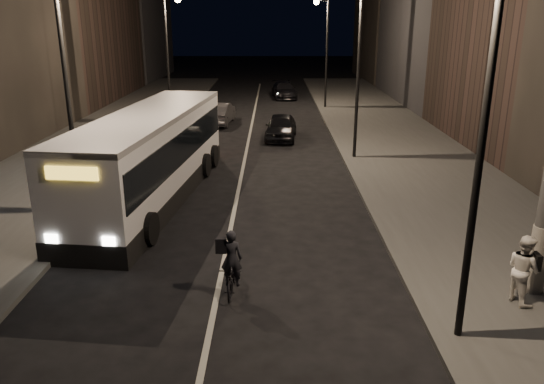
{
  "coord_description": "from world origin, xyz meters",
  "views": [
    {
      "loc": [
        1.47,
        -14.27,
        6.88
      ],
      "look_at": [
        1.43,
        2.1,
        1.5
      ],
      "focal_mm": 35.0,
      "sensor_mm": 36.0,
      "label": 1
    }
  ],
  "objects_px": {
    "streetlight_right_far": "(324,39)",
    "cyclist_on_bicycle": "(232,272)",
    "streetlight_right_mid": "(354,51)",
    "car_mid": "(219,113)",
    "streetlight_right_near": "(473,101)",
    "streetlight_left_near": "(72,66)",
    "car_near": "(281,127)",
    "city_bus": "(151,153)",
    "pedestrian_woman": "(523,269)",
    "streetlight_left_far": "(170,42)",
    "car_far": "(284,90)"
  },
  "relations": [
    {
      "from": "city_bus",
      "to": "car_far",
      "type": "xyz_separation_m",
      "value": [
        5.76,
        28.15,
        -1.18
      ]
    },
    {
      "from": "streetlight_right_far",
      "to": "car_far",
      "type": "bearing_deg",
      "value": 115.52
    },
    {
      "from": "streetlight_right_far",
      "to": "car_far",
      "type": "relative_size",
      "value": 1.68
    },
    {
      "from": "pedestrian_woman",
      "to": "streetlight_right_near",
      "type": "bearing_deg",
      "value": 106.39
    },
    {
      "from": "streetlight_left_far",
      "to": "car_near",
      "type": "height_order",
      "value": "streetlight_left_far"
    },
    {
      "from": "streetlight_right_near",
      "to": "car_near",
      "type": "xyz_separation_m",
      "value": [
        -3.41,
        20.84,
        -4.63
      ]
    },
    {
      "from": "car_near",
      "to": "car_mid",
      "type": "relative_size",
      "value": 0.96
    },
    {
      "from": "city_bus",
      "to": "car_near",
      "type": "xyz_separation_m",
      "value": [
        5.24,
        10.93,
        -1.14
      ]
    },
    {
      "from": "streetlight_left_far",
      "to": "car_far",
      "type": "bearing_deg",
      "value": 57.18
    },
    {
      "from": "streetlight_right_near",
      "to": "cyclist_on_bicycle",
      "type": "bearing_deg",
      "value": 156.53
    },
    {
      "from": "city_bus",
      "to": "streetlight_left_far",
      "type": "bearing_deg",
      "value": 103.37
    },
    {
      "from": "streetlight_right_near",
      "to": "streetlight_right_far",
      "type": "distance_m",
      "value": 32.0
    },
    {
      "from": "city_bus",
      "to": "car_far",
      "type": "height_order",
      "value": "city_bus"
    },
    {
      "from": "streetlight_right_far",
      "to": "cyclist_on_bicycle",
      "type": "distance_m",
      "value": 30.63
    },
    {
      "from": "streetlight_left_near",
      "to": "streetlight_right_far",
      "type": "bearing_deg",
      "value": 66.04
    },
    {
      "from": "streetlight_right_near",
      "to": "car_mid",
      "type": "relative_size",
      "value": 1.81
    },
    {
      "from": "streetlight_right_mid",
      "to": "city_bus",
      "type": "relative_size",
      "value": 0.63
    },
    {
      "from": "streetlight_right_mid",
      "to": "pedestrian_woman",
      "type": "bearing_deg",
      "value": -81.13
    },
    {
      "from": "streetlight_right_near",
      "to": "streetlight_right_mid",
      "type": "distance_m",
      "value": 16.0
    },
    {
      "from": "streetlight_right_far",
      "to": "streetlight_left_far",
      "type": "height_order",
      "value": "same"
    },
    {
      "from": "streetlight_right_mid",
      "to": "pedestrian_woman",
      "type": "height_order",
      "value": "streetlight_right_mid"
    },
    {
      "from": "cyclist_on_bicycle",
      "to": "streetlight_left_near",
      "type": "bearing_deg",
      "value": 137.18
    },
    {
      "from": "streetlight_left_near",
      "to": "car_near",
      "type": "distance_m",
      "value": 15.45
    },
    {
      "from": "pedestrian_woman",
      "to": "city_bus",
      "type": "bearing_deg",
      "value": 35.78
    },
    {
      "from": "streetlight_right_near",
      "to": "city_bus",
      "type": "relative_size",
      "value": 0.63
    },
    {
      "from": "streetlight_right_near",
      "to": "city_bus",
      "type": "xyz_separation_m",
      "value": [
        -8.65,
        9.9,
        -3.48
      ]
    },
    {
      "from": "streetlight_right_far",
      "to": "cyclist_on_bicycle",
      "type": "height_order",
      "value": "streetlight_right_far"
    },
    {
      "from": "streetlight_left_far",
      "to": "streetlight_left_near",
      "type": "bearing_deg",
      "value": -90.0
    },
    {
      "from": "streetlight_right_far",
      "to": "car_mid",
      "type": "bearing_deg",
      "value": -139.38
    },
    {
      "from": "streetlight_left_far",
      "to": "city_bus",
      "type": "xyz_separation_m",
      "value": [
        2.01,
        -16.1,
        -3.48
      ]
    },
    {
      "from": "car_mid",
      "to": "streetlight_left_far",
      "type": "bearing_deg",
      "value": -3.73
    },
    {
      "from": "streetlight_right_near",
      "to": "pedestrian_woman",
      "type": "height_order",
      "value": "streetlight_right_near"
    },
    {
      "from": "streetlight_right_near",
      "to": "streetlight_left_near",
      "type": "relative_size",
      "value": 1.0
    },
    {
      "from": "streetlight_right_far",
      "to": "pedestrian_woman",
      "type": "relative_size",
      "value": 4.61
    },
    {
      "from": "streetlight_left_far",
      "to": "pedestrian_woman",
      "type": "relative_size",
      "value": 4.61
    },
    {
      "from": "car_near",
      "to": "city_bus",
      "type": "bearing_deg",
      "value": -111.26
    },
    {
      "from": "car_far",
      "to": "streetlight_right_near",
      "type": "bearing_deg",
      "value": -91.54
    },
    {
      "from": "car_near",
      "to": "car_far",
      "type": "xyz_separation_m",
      "value": [
        0.52,
        17.22,
        -0.03
      ]
    },
    {
      "from": "streetlight_right_far",
      "to": "city_bus",
      "type": "relative_size",
      "value": 0.63
    },
    {
      "from": "streetlight_right_far",
      "to": "streetlight_left_near",
      "type": "height_order",
      "value": "same"
    },
    {
      "from": "streetlight_right_near",
      "to": "streetlight_left_near",
      "type": "height_order",
      "value": "same"
    },
    {
      "from": "streetlight_right_near",
      "to": "streetlight_right_far",
      "type": "xyz_separation_m",
      "value": [
        0.0,
        32.0,
        0.0
      ]
    },
    {
      "from": "streetlight_left_far",
      "to": "cyclist_on_bicycle",
      "type": "bearing_deg",
      "value": -76.49
    },
    {
      "from": "pedestrian_woman",
      "to": "car_near",
      "type": "xyz_separation_m",
      "value": [
        -5.68,
        19.37,
        -0.31
      ]
    },
    {
      "from": "cyclist_on_bicycle",
      "to": "car_near",
      "type": "relative_size",
      "value": 0.43
    },
    {
      "from": "cyclist_on_bicycle",
      "to": "car_far",
      "type": "xyz_separation_m",
      "value": [
        2.04,
        35.91,
        0.09
      ]
    },
    {
      "from": "streetlight_right_near",
      "to": "streetlight_right_mid",
      "type": "relative_size",
      "value": 1.0
    },
    {
      "from": "city_bus",
      "to": "pedestrian_woman",
      "type": "xyz_separation_m",
      "value": [
        10.92,
        -8.44,
        -0.84
      ]
    },
    {
      "from": "streetlight_right_mid",
      "to": "car_mid",
      "type": "height_order",
      "value": "streetlight_right_mid"
    },
    {
      "from": "streetlight_right_near",
      "to": "streetlight_left_near",
      "type": "xyz_separation_m",
      "value": [
        -10.66,
        8.0,
        0.0
      ]
    }
  ]
}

